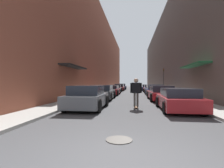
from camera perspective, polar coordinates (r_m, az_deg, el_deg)
ground at (r=29.49m, az=6.75°, el=-2.50°), size 144.26×144.26×0.00m
curb_strip_left at (r=36.34m, az=-0.28°, el=-1.85°), size 1.80×65.57×0.12m
curb_strip_right at (r=36.29m, az=13.92°, el=-1.87°), size 1.80×65.57×0.12m
building_row_left at (r=37.27m, az=-4.77°, el=9.55°), size 4.90×65.57×14.83m
building_row_right at (r=37.15m, az=18.44°, el=9.16°), size 4.90×65.57×14.32m
parked_car_left_0 at (r=10.11m, az=-8.05°, el=-4.42°), size 2.01×3.99×1.34m
parked_car_left_1 at (r=15.69m, az=-3.18°, el=-2.74°), size 2.05×4.56×1.29m
parked_car_left_2 at (r=21.34m, az=-0.27°, el=-2.03°), size 2.03×4.64×1.18m
parked_car_left_3 at (r=26.91m, az=1.12°, el=-1.53°), size 1.94×4.42×1.19m
parked_car_left_4 at (r=32.89m, az=2.43°, el=-1.14°), size 1.90×4.77×1.27m
parked_car_left_5 at (r=38.36m, az=3.13°, el=-0.87°), size 2.03×4.45×1.31m
parked_car_right_0 at (r=10.14m, az=20.82°, el=-4.78°), size 2.02×4.30×1.20m
parked_car_right_1 at (r=15.53m, az=15.60°, el=-2.88°), size 2.02×4.79×1.26m
parked_car_right_2 at (r=21.25m, az=13.67°, el=-1.94°), size 2.07×4.55×1.30m
parked_car_right_3 at (r=27.26m, az=12.20°, el=-1.54°), size 1.89×4.81×1.18m
parked_car_right_4 at (r=33.08m, az=11.29°, el=-1.19°), size 1.95×4.03×1.18m
skateboarder at (r=10.41m, az=7.86°, el=-1.86°), size 0.68×0.78×1.77m
manhole_cover at (r=4.80m, az=2.32°, el=-17.73°), size 0.70×0.70×0.02m
traffic_light at (r=29.31m, az=16.47°, el=2.11°), size 0.16×0.22×3.67m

